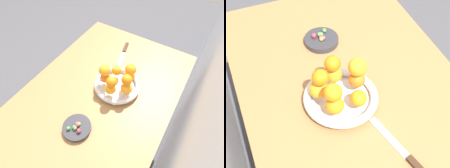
{
  "view_description": "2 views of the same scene",
  "coord_description": "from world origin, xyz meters",
  "views": [
    {
      "loc": [
        0.42,
        0.33,
        1.52
      ],
      "look_at": [
        -0.05,
        0.05,
        0.8
      ],
      "focal_mm": 28.0,
      "sensor_mm": 36.0,
      "label": 1
    },
    {
      "loc": [
        -0.73,
        0.33,
        1.64
      ],
      "look_at": [
        -0.09,
        0.08,
        0.85
      ],
      "focal_mm": 55.0,
      "sensor_mm": 36.0,
      "label": 2
    }
  ],
  "objects": [
    {
      "name": "candy_ball_5",
      "position": [
        0.21,
        0.03,
        0.77
      ],
      "size": [
        0.02,
        0.02,
        0.02
      ],
      "primitive_type": "sphere",
      "color": "gold",
      "rests_on": "candy_dish"
    },
    {
      "name": "orange_2",
      "position": [
        -0.14,
        0.03,
        0.81
      ],
      "size": [
        0.05,
        0.05,
        0.05
      ],
      "primitive_type": "sphere",
      "color": "orange",
      "rests_on": "fruit_bowl"
    },
    {
      "name": "candy_ball_0",
      "position": [
        0.23,
        0.02,
        0.77
      ],
      "size": [
        0.02,
        0.02,
        0.02
      ],
      "primitive_type": "sphere",
      "color": "#4C9947",
      "rests_on": "candy_dish"
    },
    {
      "name": "orange_7",
      "position": [
        -0.06,
        -0.0,
        0.87
      ],
      "size": [
        0.06,
        0.06,
        0.06
      ],
      "primitive_type": "sphere",
      "color": "orange",
      "rests_on": "orange_3"
    },
    {
      "name": "candy_ball_2",
      "position": [
        0.25,
        0.0,
        0.77
      ],
      "size": [
        0.02,
        0.02,
        0.02
      ],
      "primitive_type": "sphere",
      "color": "#4C9947",
      "rests_on": "candy_dish"
    },
    {
      "name": "orange_4",
      "position": [
        -0.01,
        0.06,
        0.81
      ],
      "size": [
        0.06,
        0.06,
        0.06
      ],
      "primitive_type": "sphere",
      "color": "orange",
      "rests_on": "fruit_bowl"
    },
    {
      "name": "fruit_bowl",
      "position": [
        -0.08,
        0.06,
        0.76
      ],
      "size": [
        0.25,
        0.25,
        0.04
      ],
      "color": "silver",
      "rests_on": "dining_table"
    },
    {
      "name": "candy_ball_7",
      "position": [
        0.23,
        0.03,
        0.77
      ],
      "size": [
        0.02,
        0.02,
        0.02
      ],
      "primitive_type": "sphere",
      "color": "#4C9947",
      "rests_on": "candy_dish"
    },
    {
      "name": "orange_0",
      "position": [
        -0.06,
        0.13,
        0.81
      ],
      "size": [
        0.06,
        0.06,
        0.06
      ],
      "primitive_type": "sphere",
      "color": "orange",
      "rests_on": "fruit_bowl"
    },
    {
      "name": "knife",
      "position": [
        -0.33,
        -0.04,
        0.75
      ],
      "size": [
        0.26,
        0.08,
        0.01
      ],
      "color": "#3F2819",
      "rests_on": "dining_table"
    },
    {
      "name": "candy_dish",
      "position": [
        0.22,
        0.02,
        0.75
      ],
      "size": [
        0.13,
        0.13,
        0.02
      ],
      "primitive_type": "cylinder",
      "color": "#333338",
      "rests_on": "dining_table"
    },
    {
      "name": "candy_ball_1",
      "position": [
        0.21,
        0.02,
        0.77
      ],
      "size": [
        0.02,
        0.02,
        0.02
      ],
      "primitive_type": "sphere",
      "color": "#472819",
      "rests_on": "candy_dish"
    },
    {
      "name": "candy_ball_3",
      "position": [
        0.22,
        0.02,
        0.77
      ],
      "size": [
        0.02,
        0.02,
        0.02
      ],
      "primitive_type": "sphere",
      "color": "#C6384C",
      "rests_on": "candy_dish"
    },
    {
      "name": "orange_5",
      "position": [
        -0.13,
        0.11,
        0.87
      ],
      "size": [
        0.06,
        0.06,
        0.06
      ],
      "primitive_type": "sphere",
      "color": "orange",
      "rests_on": "orange_1"
    },
    {
      "name": "candy_ball_4",
      "position": [
        0.21,
        0.02,
        0.77
      ],
      "size": [
        0.02,
        0.02,
        0.02
      ],
      "primitive_type": "sphere",
      "color": "#8C4C99",
      "rests_on": "candy_dish"
    },
    {
      "name": "orange_3",
      "position": [
        -0.06,
        -0.0,
        0.81
      ],
      "size": [
        0.06,
        0.06,
        0.06
      ],
      "primitive_type": "sphere",
      "color": "orange",
      "rests_on": "fruit_bowl"
    },
    {
      "name": "orange_6",
      "position": [
        -0.06,
        0.12,
        0.87
      ],
      "size": [
        0.05,
        0.05,
        0.05
      ],
      "primitive_type": "sphere",
      "color": "orange",
      "rests_on": "orange_0"
    },
    {
      "name": "dining_table",
      "position": [
        0.0,
        0.0,
        0.65
      ],
      "size": [
        1.1,
        0.76,
        0.74
      ],
      "color": "#9E7042",
      "rests_on": "ground_plane"
    },
    {
      "name": "ground_plane",
      "position": [
        0.0,
        0.0,
        0.0
      ],
      "size": [
        6.0,
        6.0,
        0.0
      ],
      "primitive_type": "plane",
      "color": "#4C4C51"
    },
    {
      "name": "candy_ball_6",
      "position": [
        0.23,
        0.05,
        0.77
      ],
      "size": [
        0.02,
        0.02,
        0.02
      ],
      "primitive_type": "sphere",
      "color": "#C6384C",
      "rests_on": "candy_dish"
    },
    {
      "name": "orange_1",
      "position": [
        -0.14,
        0.11,
        0.81
      ],
      "size": [
        0.06,
        0.06,
        0.06
      ],
      "primitive_type": "sphere",
      "color": "orange",
      "rests_on": "fruit_bowl"
    },
    {
      "name": "orange_8",
      "position": [
        -0.02,
        0.07,
        0.86
      ],
      "size": [
        0.05,
        0.05,
        0.05
      ],
      "primitive_type": "sphere",
      "color": "orange",
      "rests_on": "orange_4"
    }
  ]
}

